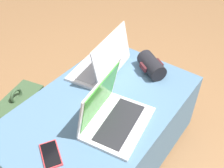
{
  "coord_description": "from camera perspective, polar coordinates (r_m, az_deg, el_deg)",
  "views": [
    {
      "loc": [
        -0.71,
        -0.6,
        1.39
      ],
      "look_at": [
        0.09,
        -0.0,
        0.52
      ],
      "focal_mm": 42.0,
      "sensor_mm": 36.0,
      "label": 1
    }
  ],
  "objects": [
    {
      "name": "cell_phone",
      "position": [
        1.16,
        -13.19,
        -14.72
      ],
      "size": [
        0.13,
        0.15,
        0.01
      ],
      "rotation": [
        0.0,
        0.0,
        5.74
      ],
      "color": "red",
      "rests_on": "ottoman"
    },
    {
      "name": "laptop_far",
      "position": [
        1.51,
        -1.95,
        4.58
      ],
      "size": [
        0.4,
        0.28,
        0.24
      ],
      "rotation": [
        0.0,
        0.0,
        3.3
      ],
      "color": "silver",
      "rests_on": "ottoman"
    },
    {
      "name": "backpack",
      "position": [
        1.66,
        -18.59,
        -8.01
      ],
      "size": [
        0.31,
        0.24,
        0.46
      ],
      "rotation": [
        0.0,
        0.0,
        3.38
      ],
      "color": "#385133",
      "rests_on": "ground_plane"
    },
    {
      "name": "ground_plane",
      "position": [
        1.67,
        -1.95,
        -15.18
      ],
      "size": [
        14.0,
        14.0,
        0.0
      ],
      "primitive_type": "plane",
      "color": "olive"
    },
    {
      "name": "ottoman",
      "position": [
        1.49,
        -2.15,
        -10.43
      ],
      "size": [
        1.03,
        0.66,
        0.44
      ],
      "color": "#2A3D4E",
      "rests_on": "ground_plane"
    },
    {
      "name": "laptop_near",
      "position": [
        1.21,
        0.02,
        -6.61
      ],
      "size": [
        0.37,
        0.3,
        0.26
      ],
      "rotation": [
        0.0,
        0.0,
        0.16
      ],
      "color": "silver",
      "rests_on": "ottoman"
    },
    {
      "name": "wrist_brace",
      "position": [
        1.51,
        8.58,
        4.05
      ],
      "size": [
        0.18,
        0.21,
        0.09
      ],
      "rotation": [
        0.0,
        0.0,
        1.01
      ],
      "color": "black",
      "rests_on": "ottoman"
    }
  ]
}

